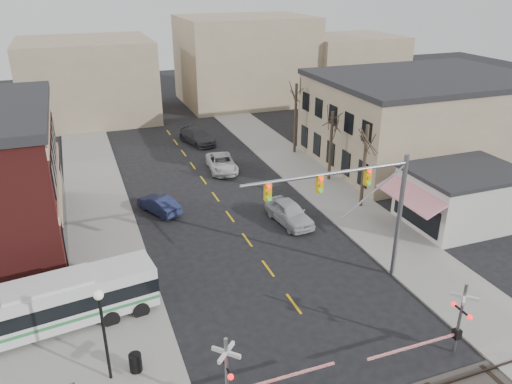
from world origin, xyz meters
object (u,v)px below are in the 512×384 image
(pedestrian_far, at_px, (83,279))
(car_d, at_px, (197,136))
(rr_crossing_east, at_px, (453,322))
(transit_bus, at_px, (51,304))
(pedestrian_near, at_px, (137,297))
(traffic_signal_mast, at_px, (361,198))
(car_c, at_px, (222,163))
(car_a, at_px, (289,212))
(street_lamp, at_px, (102,318))
(car_b, at_px, (159,204))
(rr_crossing_west, at_px, (237,375))
(trash_bin, at_px, (136,362))

(pedestrian_far, bearing_deg, car_d, 22.94)
(rr_crossing_east, relative_size, pedestrian_far, 3.32)
(transit_bus, bearing_deg, car_d, 62.08)
(rr_crossing_east, height_order, pedestrian_near, rr_crossing_east)
(traffic_signal_mast, bearing_deg, car_c, 95.30)
(car_c, relative_size, pedestrian_far, 3.15)
(car_a, xyz_separation_m, pedestrian_near, (-12.37, -7.08, 0.16))
(pedestrian_near, bearing_deg, rr_crossing_east, -128.72)
(street_lamp, xyz_separation_m, car_b, (5.40, 17.00, -2.84))
(pedestrian_near, bearing_deg, rr_crossing_west, -166.84)
(rr_crossing_east, xyz_separation_m, car_a, (-1.52, 15.87, -1.12))
(transit_bus, bearing_deg, rr_crossing_west, -49.11)
(transit_bus, relative_size, car_a, 2.24)
(car_d, distance_m, pedestrian_near, 30.34)
(transit_bus, xyz_separation_m, car_a, (16.72, 7.04, -0.76))
(rr_crossing_west, bearing_deg, pedestrian_far, 116.73)
(pedestrian_far, bearing_deg, car_b, 17.28)
(transit_bus, relative_size, car_d, 2.02)
(car_d, distance_m, pedestrian_far, 28.79)
(car_b, xyz_separation_m, car_c, (7.33, 7.12, 0.04))
(rr_crossing_east, relative_size, car_d, 1.02)
(traffic_signal_mast, height_order, pedestrian_far, traffic_signal_mast)
(rr_crossing_west, bearing_deg, car_b, 88.76)
(car_b, bearing_deg, car_d, -138.92)
(transit_bus, bearing_deg, car_c, 51.98)
(car_c, xyz_separation_m, pedestrian_far, (-13.50, -16.49, 0.23))
(street_lamp, height_order, car_a, street_lamp)
(traffic_signal_mast, bearing_deg, street_lamp, -168.56)
(car_a, distance_m, car_d, 21.39)
(rr_crossing_west, xyz_separation_m, street_lamp, (-4.96, 3.73, 1.56))
(rr_crossing_west, bearing_deg, rr_crossing_east, -1.79)
(rr_crossing_west, relative_size, pedestrian_far, 3.32)
(rr_crossing_west, xyz_separation_m, rr_crossing_east, (10.89, -0.34, 0.00))
(transit_bus, xyz_separation_m, trash_bin, (3.58, -4.70, -1.01))
(traffic_signal_mast, distance_m, rr_crossing_east, 8.07)
(rr_crossing_west, distance_m, car_c, 28.94)
(transit_bus, distance_m, pedestrian_near, 4.39)
(rr_crossing_east, bearing_deg, car_a, 95.48)
(car_a, bearing_deg, rr_crossing_east, -90.62)
(pedestrian_near, relative_size, pedestrian_far, 1.05)
(rr_crossing_east, height_order, car_c, rr_crossing_east)
(street_lamp, xyz_separation_m, car_a, (14.32, 11.80, -2.69))
(car_b, height_order, pedestrian_far, pedestrian_far)
(rr_crossing_east, distance_m, car_d, 37.35)
(rr_crossing_west, distance_m, pedestrian_near, 9.02)
(traffic_signal_mast, relative_size, car_b, 2.41)
(rr_crossing_west, bearing_deg, pedestrian_near, 109.56)
(rr_crossing_east, bearing_deg, car_b, 116.36)
(rr_crossing_west, xyz_separation_m, pedestrian_far, (-5.72, 11.36, -1.00))
(pedestrian_near, bearing_deg, car_c, -35.45)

